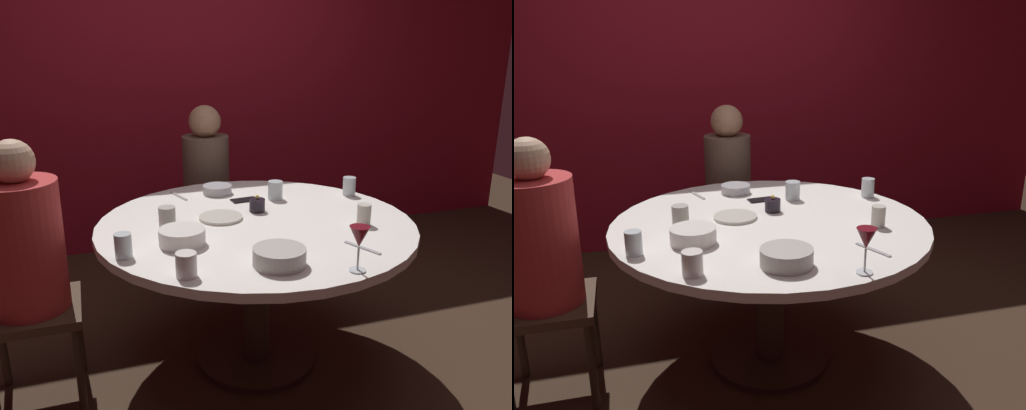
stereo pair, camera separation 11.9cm
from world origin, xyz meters
TOP-DOWN VIEW (x-y plane):
  - ground_plane at (0.00, 0.00)m, footprint 8.00×8.00m
  - back_wall at (0.00, 1.78)m, footprint 6.00×0.10m
  - dining_table at (0.00, 0.00)m, footprint 1.49×1.49m
  - seated_diner_left at (-1.02, 0.00)m, footprint 0.40×0.40m
  - seated_diner_back at (0.00, 1.02)m, footprint 0.40×0.40m
  - candle_holder at (0.05, 0.14)m, footprint 0.08×0.08m
  - wine_glass at (0.18, -0.65)m, footprint 0.08×0.08m
  - dinner_plate at (-0.15, 0.09)m, footprint 0.21×0.21m
  - cell_phone at (0.05, 0.33)m, footprint 0.15×0.08m
  - bowl_serving_large at (-0.06, 0.51)m, footprint 0.16×0.16m
  - bowl_salad_center at (-0.39, -0.18)m, footprint 0.20×0.20m
  - bowl_small_white at (-0.08, -0.51)m, footprint 0.21×0.21m
  - cup_near_candle at (-0.43, -0.50)m, footprint 0.08×0.08m
  - cup_by_left_diner at (0.46, -0.21)m, footprint 0.06×0.06m
  - cup_by_right_diner at (0.21, 0.31)m, footprint 0.08×0.08m
  - cup_center_front at (-0.63, -0.24)m, footprint 0.07×0.07m
  - cup_far_edge at (0.62, 0.25)m, footprint 0.07×0.07m
  - cup_beside_wine at (-0.42, -0.01)m, footprint 0.08×0.08m
  - fork_near_plate at (-0.27, 0.52)m, footprint 0.07×0.18m
  - knife_near_plate at (0.31, -0.46)m, footprint 0.08×0.17m

SIDE VIEW (x-z plane):
  - ground_plane at x=0.00m, z-range 0.00..0.00m
  - dining_table at x=0.00m, z-range 0.24..0.99m
  - seated_diner_back at x=0.00m, z-range 0.14..1.32m
  - seated_diner_left at x=-1.02m, z-range 0.14..1.33m
  - fork_near_plate at x=-0.27m, z-range 0.75..0.75m
  - knife_near_plate at x=0.31m, z-range 0.75..0.75m
  - cell_phone at x=0.05m, z-range 0.75..0.76m
  - dinner_plate at x=-0.15m, z-range 0.75..0.76m
  - bowl_serving_large at x=-0.06m, z-range 0.75..0.79m
  - candle_holder at x=0.05m, z-range 0.74..0.82m
  - bowl_small_white at x=-0.08m, z-range 0.75..0.82m
  - bowl_salad_center at x=-0.39m, z-range 0.75..0.82m
  - cup_near_candle at x=-0.43m, z-range 0.75..0.84m
  - cup_by_left_diner at x=0.46m, z-range 0.75..0.85m
  - cup_by_right_diner at x=0.21m, z-range 0.75..0.85m
  - cup_center_front at x=-0.63m, z-range 0.75..0.85m
  - cup_far_edge at x=0.62m, z-range 0.75..0.85m
  - cup_beside_wine at x=-0.42m, z-range 0.75..0.86m
  - wine_glass at x=0.18m, z-range 0.79..0.96m
  - back_wall at x=0.00m, z-range 0.00..2.60m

